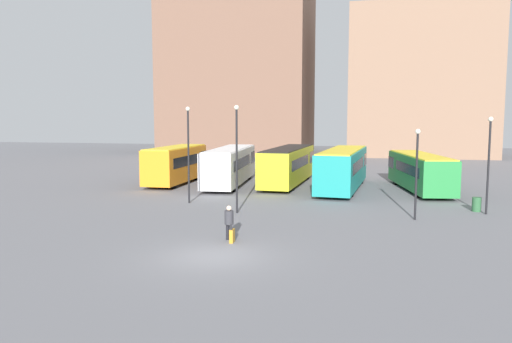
% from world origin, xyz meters
% --- Properties ---
extents(ground_plane, '(160.00, 160.00, 0.00)m').
position_xyz_m(ground_plane, '(0.00, 0.00, 0.00)').
color(ground_plane, slate).
extents(building_block_left, '(22.05, 16.92, 34.64)m').
position_xyz_m(building_block_left, '(-14.12, 58.92, 17.32)').
color(building_block_left, brown).
rests_on(building_block_left, ground_plane).
extents(building_block_right, '(20.08, 14.43, 21.24)m').
position_xyz_m(building_block_right, '(13.14, 58.92, 10.62)').
color(building_block_right, '#7F604C').
rests_on(building_block_right, ground_plane).
extents(bus_0, '(2.55, 9.05, 3.13)m').
position_xyz_m(bus_0, '(-9.89, 20.85, 1.69)').
color(bus_0, orange).
rests_on(bus_0, ground_plane).
extents(bus_1, '(3.38, 11.90, 3.06)m').
position_xyz_m(bus_1, '(-5.21, 21.07, 1.67)').
color(bus_1, silver).
rests_on(bus_1, ground_plane).
extents(bus_2, '(3.02, 11.83, 3.07)m').
position_xyz_m(bus_2, '(-0.51, 22.41, 1.68)').
color(bus_2, gold).
rests_on(bus_2, ground_plane).
extents(bus_3, '(3.55, 12.24, 3.12)m').
position_xyz_m(bus_3, '(4.11, 20.55, 1.70)').
color(bus_3, '#19847F').
rests_on(bus_3, ground_plane).
extents(bus_4, '(4.26, 10.99, 2.79)m').
position_xyz_m(bus_4, '(9.88, 20.99, 1.52)').
color(bus_4, '#237A38').
rests_on(bus_4, ground_plane).
extents(traveler, '(0.42, 0.42, 1.59)m').
position_xyz_m(traveler, '(-0.14, 2.74, 0.94)').
color(traveler, black).
rests_on(traveler, ground_plane).
extents(suitcase, '(0.18, 0.44, 0.88)m').
position_xyz_m(suitcase, '(0.12, 2.30, 0.31)').
color(suitcase, '#B27A1E').
rests_on(suitcase, ground_plane).
extents(lamp_post_0, '(0.28, 0.28, 5.63)m').
position_xyz_m(lamp_post_0, '(12.75, 11.86, 3.32)').
color(lamp_post_0, black).
rests_on(lamp_post_0, ground_plane).
extents(lamp_post_1, '(0.28, 0.28, 6.30)m').
position_xyz_m(lamp_post_1, '(-1.46, 9.10, 3.66)').
color(lamp_post_1, black).
rests_on(lamp_post_1, ground_plane).
extents(lamp_post_2, '(0.28, 0.28, 4.97)m').
position_xyz_m(lamp_post_2, '(8.58, 9.31, 2.97)').
color(lamp_post_2, black).
rests_on(lamp_post_2, ground_plane).
extents(lamp_post_3, '(0.28, 0.28, 6.28)m').
position_xyz_m(lamp_post_3, '(-5.41, 11.76, 3.65)').
color(lamp_post_3, black).
rests_on(lamp_post_3, ground_plane).
extents(trash_bin, '(0.52, 0.52, 0.85)m').
position_xyz_m(trash_bin, '(12.39, 12.69, 0.42)').
color(trash_bin, '#285633').
rests_on(trash_bin, ground_plane).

